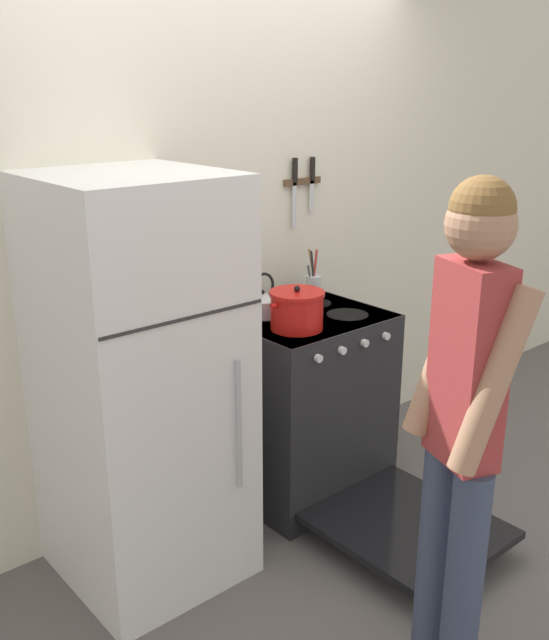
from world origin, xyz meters
The scene contains 9 objects.
ground_plane centered at (0.00, 0.00, 0.00)m, with size 14.00×14.00×0.00m, color #5B5654.
wall_back centered at (0.00, 0.03, 1.27)m, with size 10.00×0.06×2.55m.
refrigerator centered at (-0.63, -0.35, 0.84)m, with size 0.68×0.73×1.68m.
stove_range centered at (0.30, -0.36, 0.46)m, with size 0.73×1.39×0.94m.
dutch_oven_pot centered at (0.13, -0.44, 1.02)m, with size 0.29×0.25×0.20m.
tea_kettle centered at (0.15, -0.19, 0.99)m, with size 0.22×0.18×0.21m.
utensil_jar centered at (0.48, -0.18, 1.02)m, with size 0.08×0.08×0.27m.
person centered at (-0.17, -1.55, 1.00)m, with size 0.37×0.42×1.75m.
wall_knife_strip centered at (0.56, -0.02, 1.53)m, with size 0.24×0.03×0.36m.
Camera 1 is at (-1.92, -2.69, 1.98)m, focal length 40.00 mm.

